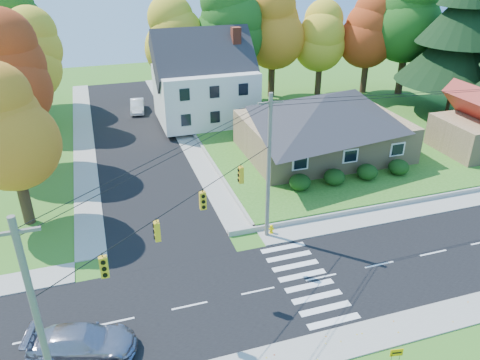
# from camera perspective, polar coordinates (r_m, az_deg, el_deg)

# --- Properties ---
(ground) EXTENTS (120.00, 120.00, 0.00)m
(ground) POSITION_cam_1_polar(r_m,az_deg,el_deg) (28.91, 9.84, -11.63)
(ground) COLOR #3D7923
(road_main) EXTENTS (90.00, 8.00, 0.02)m
(road_main) POSITION_cam_1_polar(r_m,az_deg,el_deg) (28.90, 9.85, -11.62)
(road_main) COLOR black
(road_main) RESTS_ON ground
(road_cross) EXTENTS (8.00, 44.00, 0.02)m
(road_cross) POSITION_cam_1_polar(r_m,az_deg,el_deg) (49.14, -12.69, 5.00)
(road_cross) COLOR black
(road_cross) RESTS_ON ground
(sidewalk_north) EXTENTS (90.00, 2.00, 0.08)m
(sidewalk_north) POSITION_cam_1_polar(r_m,az_deg,el_deg) (32.49, 5.88, -6.43)
(sidewalk_north) COLOR #9C9A90
(sidewalk_north) RESTS_ON ground
(sidewalk_south) EXTENTS (90.00, 2.00, 0.08)m
(sidewalk_south) POSITION_cam_1_polar(r_m,az_deg,el_deg) (25.74, 15.10, -17.99)
(sidewalk_south) COLOR #9C9A90
(sidewalk_south) RESTS_ON ground
(lawn) EXTENTS (30.00, 30.00, 0.50)m
(lawn) POSITION_cam_1_polar(r_m,az_deg,el_deg) (50.60, 12.35, 5.96)
(lawn) COLOR #3D7923
(lawn) RESTS_ON ground
(ranch_house) EXTENTS (14.60, 10.60, 5.40)m
(ranch_house) POSITION_cam_1_polar(r_m,az_deg,el_deg) (43.15, 10.14, 6.78)
(ranch_house) COLOR tan
(ranch_house) RESTS_ON lawn
(colonial_house) EXTENTS (10.40, 8.40, 9.60)m
(colonial_house) POSITION_cam_1_polar(r_m,az_deg,el_deg) (50.79, -4.29, 11.74)
(colonial_house) COLOR silver
(colonial_house) RESTS_ON lawn
(hedge_row) EXTENTS (10.70, 1.70, 1.27)m
(hedge_row) POSITION_cam_1_polar(r_m,az_deg,el_deg) (38.80, 13.37, 0.67)
(hedge_row) COLOR #163A10
(hedge_row) RESTS_ON lawn
(traffic_infrastructure) EXTENTS (38.10, 10.66, 10.00)m
(traffic_infrastructure) POSITION_cam_1_polar(r_m,az_deg,el_deg) (27.02, 9.12, -1.44)
(traffic_infrastructure) COLOR #666059
(traffic_infrastructure) RESTS_ON ground
(tree_lot_0) EXTENTS (6.72, 6.72, 12.51)m
(tree_lot_0) POSITION_cam_1_polar(r_m,az_deg,el_deg) (55.32, -8.14, 16.77)
(tree_lot_0) COLOR #3F2A19
(tree_lot_0) RESTS_ON lawn
(tree_lot_1) EXTENTS (7.84, 7.84, 14.60)m
(tree_lot_1) POSITION_cam_1_polar(r_m,az_deg,el_deg) (55.50, -1.61, 18.41)
(tree_lot_1) COLOR #3F2A19
(tree_lot_1) RESTS_ON lawn
(tree_lot_2) EXTENTS (7.28, 7.28, 13.56)m
(tree_lot_2) POSITION_cam_1_polar(r_m,az_deg,el_deg) (58.47, 4.05, 18.15)
(tree_lot_2) COLOR #3F2A19
(tree_lot_2) RESTS_ON lawn
(tree_lot_3) EXTENTS (6.16, 6.16, 11.47)m
(tree_lot_3) POSITION_cam_1_polar(r_m,az_deg,el_deg) (60.25, 9.92, 16.83)
(tree_lot_3) COLOR #3F2A19
(tree_lot_3) RESTS_ON lawn
(tree_lot_4) EXTENTS (6.72, 6.72, 12.51)m
(tree_lot_4) POSITION_cam_1_polar(r_m,az_deg,el_deg) (62.27, 15.56, 17.22)
(tree_lot_4) COLOR #3F2A19
(tree_lot_4) RESTS_ON lawn
(tree_lot_5) EXTENTS (8.40, 8.40, 15.64)m
(tree_lot_5) POSITION_cam_1_polar(r_m,az_deg,el_deg) (62.65, 20.05, 18.49)
(tree_lot_5) COLOR #3F2A19
(tree_lot_5) RESTS_ON lawn
(conifer_east_a) EXTENTS (12.80, 12.80, 16.96)m
(conifer_east_a) POSITION_cam_1_polar(r_m,az_deg,el_deg) (57.31, 25.57, 15.99)
(conifer_east_a) COLOR #3F2A19
(conifer_east_a) RESTS_ON lawn
(tree_west_0) EXTENTS (6.16, 6.16, 11.47)m
(tree_west_0) POSITION_cam_1_polar(r_m,az_deg,el_deg) (33.88, -26.46, 5.69)
(tree_west_0) COLOR #3F2A19
(tree_west_0) RESTS_ON ground
(tree_west_1) EXTENTS (7.28, 7.28, 13.56)m
(tree_west_1) POSITION_cam_1_polar(r_m,az_deg,el_deg) (43.21, -26.74, 11.61)
(tree_west_1) COLOR #3F2A19
(tree_west_1) RESTS_ON ground
(tree_west_2) EXTENTS (6.72, 6.72, 12.51)m
(tree_west_2) POSITION_cam_1_polar(r_m,az_deg,el_deg) (52.93, -24.31, 13.73)
(tree_west_2) COLOR #3F2A19
(tree_west_2) RESTS_ON ground
(tree_west_3) EXTENTS (7.84, 7.84, 14.60)m
(tree_west_3) POSITION_cam_1_polar(r_m,az_deg,el_deg) (60.78, -25.92, 16.14)
(tree_west_3) COLOR #3F2A19
(tree_west_3) RESTS_ON ground
(silver_sedan) EXTENTS (5.47, 3.24, 1.49)m
(silver_sedan) POSITION_cam_1_polar(r_m,az_deg,el_deg) (24.89, -18.68, -18.19)
(silver_sedan) COLOR #9896A8
(silver_sedan) RESTS_ON road_main
(white_car) EXTENTS (2.02, 4.44, 1.41)m
(white_car) POSITION_cam_1_polar(r_m,az_deg,el_deg) (56.93, -12.41, 8.82)
(white_car) COLOR silver
(white_car) RESTS_ON road_cross
(fire_hydrant) EXTENTS (0.40, 0.31, 0.70)m
(fire_hydrant) POSITION_cam_1_polar(r_m,az_deg,el_deg) (32.21, 3.84, -6.05)
(fire_hydrant) COLOR #FFD700
(fire_hydrant) RESTS_ON ground
(yard_sign) EXTENTS (0.63, 0.14, 0.79)m
(yard_sign) POSITION_cam_1_polar(r_m,az_deg,el_deg) (24.65, 18.54, -19.35)
(yard_sign) COLOR black
(yard_sign) RESTS_ON ground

